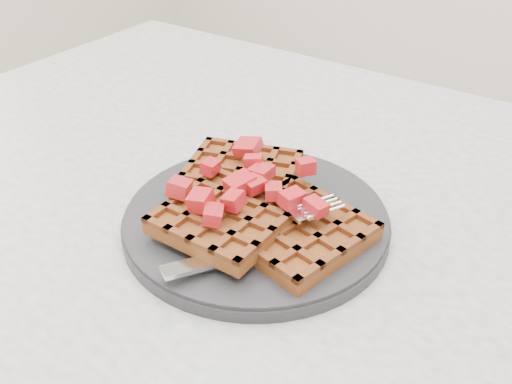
% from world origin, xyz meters
% --- Properties ---
extents(table, '(1.20, 0.80, 0.75)m').
position_xyz_m(table, '(0.00, 0.00, 0.64)').
color(table, silver).
rests_on(table, ground).
extents(plate, '(0.26, 0.26, 0.02)m').
position_xyz_m(plate, '(-0.06, -0.03, 0.76)').
color(plate, black).
rests_on(plate, table).
extents(waffles, '(0.23, 0.20, 0.03)m').
position_xyz_m(waffles, '(-0.05, -0.04, 0.78)').
color(waffles, brown).
rests_on(waffles, plate).
extents(strawberry_pile, '(0.15, 0.15, 0.02)m').
position_xyz_m(strawberry_pile, '(-0.06, -0.03, 0.80)').
color(strawberry_pile, maroon).
rests_on(strawberry_pile, waffles).
extents(fork, '(0.10, 0.17, 0.02)m').
position_xyz_m(fork, '(-0.02, -0.07, 0.77)').
color(fork, silver).
rests_on(fork, plate).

